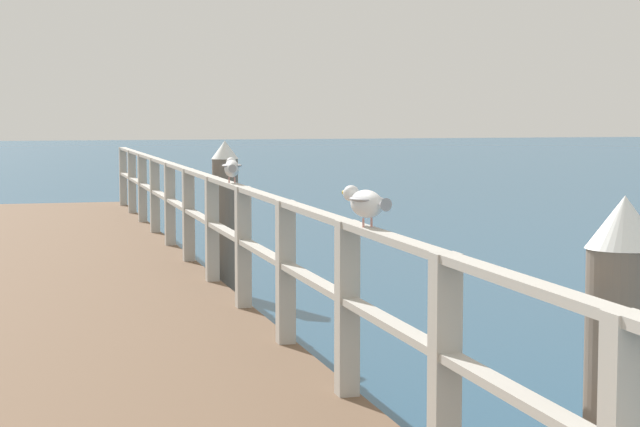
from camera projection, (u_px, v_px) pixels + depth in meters
name	position (u px, v px, depth m)	size (l,w,h in m)	color
pier_deck	(75.00, 305.00, 10.78)	(2.77, 20.15, 0.36)	brown
pier_railing	(212.00, 217.00, 11.04)	(0.12, 18.67, 1.01)	#B2ADA3
dock_piling_near	(620.00, 413.00, 4.37)	(0.29, 0.29, 1.68)	#6B6056
dock_piling_far	(225.00, 217.00, 12.50)	(0.29, 0.29, 1.68)	#6B6056
seagull_foreground	(366.00, 202.00, 6.19)	(0.22, 0.47, 0.21)	white
seagull_background	(232.00, 167.00, 9.99)	(0.21, 0.48, 0.21)	white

